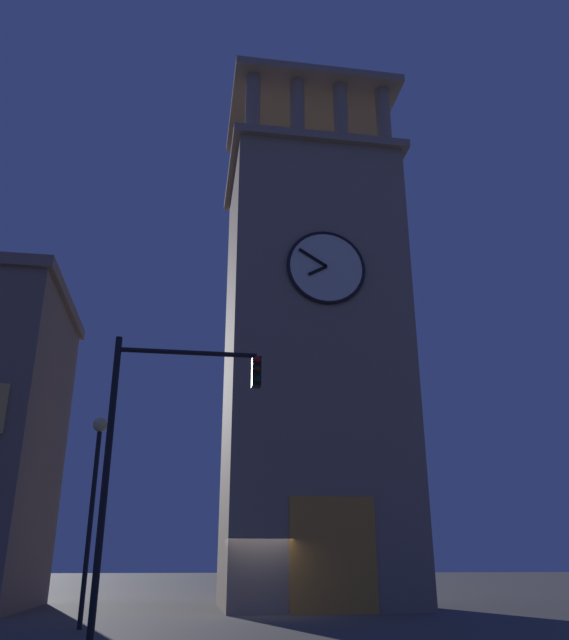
{
  "coord_description": "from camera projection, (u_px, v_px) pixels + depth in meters",
  "views": [
    {
      "loc": [
        2.77,
        24.06,
        1.69
      ],
      "look_at": [
        -1.42,
        -3.11,
        12.15
      ],
      "focal_mm": 35.9,
      "sensor_mm": 36.0,
      "label": 1
    }
  ],
  "objects": [
    {
      "name": "ground_plane",
      "position": [
        257.0,
        615.0,
        22.02
      ],
      "size": [
        200.0,
        200.0,
        0.0
      ],
      "primitive_type": "plane",
      "color": "#56544F"
    },
    {
      "name": "clocktower",
      "position": [
        312.0,
        354.0,
        29.02
      ],
      "size": [
        8.19,
        7.05,
        26.35
      ],
      "color": "gray",
      "rests_on": "ground_plane"
    },
    {
      "name": "street_lamp",
      "position": [
        95.0,
        479.0,
        18.73
      ],
      "size": [
        0.44,
        0.44,
        5.82
      ],
      "color": "black",
      "rests_on": "ground_plane"
    },
    {
      "name": "traffic_signal_near",
      "position": [
        155.0,
        433.0,
        14.93
      ],
      "size": [
        3.57,
        0.41,
        6.85
      ],
      "color": "black",
      "rests_on": "ground_plane"
    }
  ]
}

